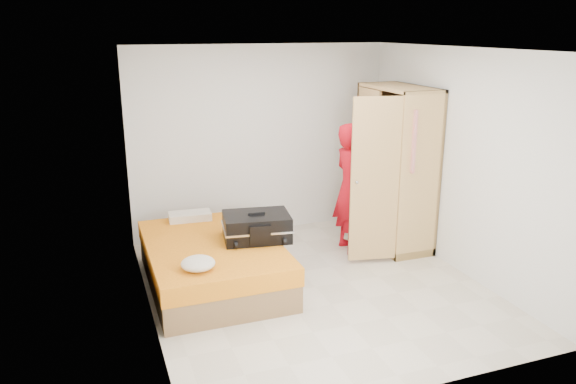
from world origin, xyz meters
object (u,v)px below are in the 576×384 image
object	(u,v)px
bed	(213,263)
suitcase	(257,227)
person	(350,188)
wardrobe	(394,172)
round_cushion	(198,263)

from	to	relation	value
bed	suitcase	xyz separation A→B (m)	(0.50, -0.07, 0.39)
bed	person	world-z (taller)	person
wardrobe	round_cushion	world-z (taller)	wardrobe
suitcase	round_cushion	xyz separation A→B (m)	(-0.79, -0.60, -0.08)
person	round_cushion	world-z (taller)	person
bed	wardrobe	xyz separation A→B (m)	(2.50, 0.37, 0.75)
wardrobe	round_cushion	size ratio (longest dim) A/B	6.17
bed	wardrobe	size ratio (longest dim) A/B	0.96
person	suitcase	size ratio (longest dim) A/B	2.02
bed	suitcase	world-z (taller)	suitcase
wardrobe	suitcase	size ratio (longest dim) A/B	2.54
person	suitcase	world-z (taller)	person
bed	suitcase	distance (m)	0.64
bed	suitcase	size ratio (longest dim) A/B	2.45
wardrobe	round_cushion	xyz separation A→B (m)	(-2.79, -1.05, -0.43)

